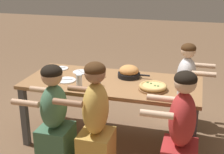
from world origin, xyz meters
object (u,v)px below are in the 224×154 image
skillet_bowl (129,72)px  drinking_glass_b (79,82)px  cocktail_glass_blue (182,81)px  drinking_glass_d (96,81)px  empty_plate_c (81,72)px  diner_near_right (180,137)px  pizza_board_main (153,87)px  empty_plate_d (184,80)px  drinking_glass_a (98,88)px  diner_near_midleft (55,121)px  empty_plate_b (61,68)px  diner_near_center (96,125)px  empty_plate_a (66,80)px  diner_far_right (186,89)px  drinking_glass_c (180,89)px  drinking_glass_e (98,71)px

skillet_bowl → drinking_glass_b: skillet_bowl is taller
cocktail_glass_blue → drinking_glass_d: bearing=-164.1°
empty_plate_c → diner_near_right: bearing=-33.5°
pizza_board_main → empty_plate_d: 0.48m
drinking_glass_a → diner_near_midleft: bearing=-139.8°
pizza_board_main → cocktail_glass_blue: cocktail_glass_blue is taller
pizza_board_main → skillet_bowl: bearing=136.2°
drinking_glass_d → diner_near_midleft: 0.63m
drinking_glass_d → diner_near_right: bearing=-26.9°
skillet_bowl → drinking_glass_a: skillet_bowl is taller
empty_plate_b → diner_near_right: 1.83m
pizza_board_main → skillet_bowl: 0.46m
skillet_bowl → diner_near_midleft: bearing=-124.2°
diner_near_center → empty_plate_c: bearing=29.2°
empty_plate_d → drinking_glass_a: drinking_glass_a is taller
pizza_board_main → empty_plate_a: pizza_board_main is taller
pizza_board_main → skillet_bowl: size_ratio=0.82×
empty_plate_d → diner_far_right: size_ratio=0.17×
empty_plate_a → drinking_glass_c: size_ratio=1.78×
empty_plate_b → drinking_glass_b: drinking_glass_b is taller
empty_plate_a → drinking_glass_c: 1.28m
skillet_bowl → diner_near_center: bearing=-99.1°
drinking_glass_e → empty_plate_c: bearing=162.8°
drinking_glass_e → pizza_board_main: bearing=-19.7°
empty_plate_c → empty_plate_d: (1.23, 0.05, 0.00)m
diner_far_right → empty_plate_a: bearing=-59.0°
empty_plate_d → diner_near_right: bearing=-87.5°
drinking_glass_d → diner_far_right: bearing=41.8°
cocktail_glass_blue → drinking_glass_e: bearing=178.4°
empty_plate_a → drinking_glass_c: (1.28, -0.05, 0.05)m
cocktail_glass_blue → drinking_glass_a: bearing=-152.2°
skillet_bowl → drinking_glass_a: bearing=-111.2°
empty_plate_a → drinking_glass_a: size_ratio=1.95×
skillet_bowl → diner_near_midleft: (-0.57, -0.84, -0.30)m
empty_plate_b → drinking_glass_d: 0.76m
cocktail_glass_blue → drinking_glass_e: (-0.98, 0.03, 0.02)m
skillet_bowl → drinking_glass_e: drinking_glass_e is taller
empty_plate_c → diner_near_right: diner_near_right is taller
drinking_glass_d → skillet_bowl: bearing=51.5°
empty_plate_c → drinking_glass_a: (0.40, -0.54, 0.04)m
pizza_board_main → cocktail_glass_blue: size_ratio=2.49×
drinking_glass_c → cocktail_glass_blue: bearing=88.9°
pizza_board_main → diner_far_right: (0.31, 0.79, -0.29)m
skillet_bowl → cocktail_glass_blue: bearing=-8.9°
empty_plate_b → empty_plate_c: size_ratio=0.93×
drinking_glass_b → diner_near_midleft: bearing=-108.0°
drinking_glass_e → diner_near_center: diner_near_center is taller
diner_near_right → pizza_board_main: bearing=33.0°
drinking_glass_a → drinking_glass_d: drinking_glass_d is taller
drinking_glass_b → diner_near_right: bearing=-19.0°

